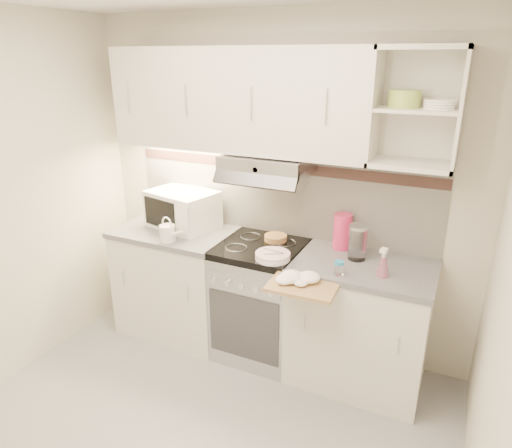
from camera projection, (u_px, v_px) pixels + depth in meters
name	position (u px, v px, depth m)	size (l,w,h in m)	color
room_shell	(204.00, 168.00, 2.42)	(3.04, 2.84, 2.52)	beige
base_cabinet_left	(178.00, 283.00, 3.76)	(0.90, 0.60, 0.86)	silver
worktop_left	(175.00, 232.00, 3.60)	(0.92, 0.62, 0.04)	slate
base_cabinet_right	(359.00, 326.00, 3.16)	(0.90, 0.60, 0.86)	silver
worktop_right	(364.00, 267.00, 3.00)	(0.92, 0.62, 0.04)	slate
electric_range	(261.00, 300.00, 3.45)	(0.60, 0.60, 0.90)	#B7B7BC
microwave	(183.00, 209.00, 3.62)	(0.58, 0.48, 0.29)	white
watering_can	(168.00, 233.00, 3.35)	(0.22, 0.11, 0.19)	white
plate_stack	(273.00, 256.00, 3.07)	(0.24, 0.24, 0.05)	white
bread_loaf	(276.00, 238.00, 3.38)	(0.17, 0.17, 0.04)	olive
pink_pitcher	(342.00, 231.00, 3.21)	(0.14, 0.13, 0.26)	#DA295D
glass_jar	(358.00, 242.00, 3.04)	(0.13, 0.13, 0.24)	white
spice_jar	(339.00, 268.00, 2.84)	(0.06, 0.06, 0.09)	silver
spray_bottle	(383.00, 264.00, 2.81)	(0.08, 0.08, 0.21)	pink
cutting_board	(305.00, 283.00, 2.81)	(0.41, 0.37, 0.02)	tan
dish_towel	(297.00, 278.00, 2.78)	(0.25, 0.21, 0.07)	white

